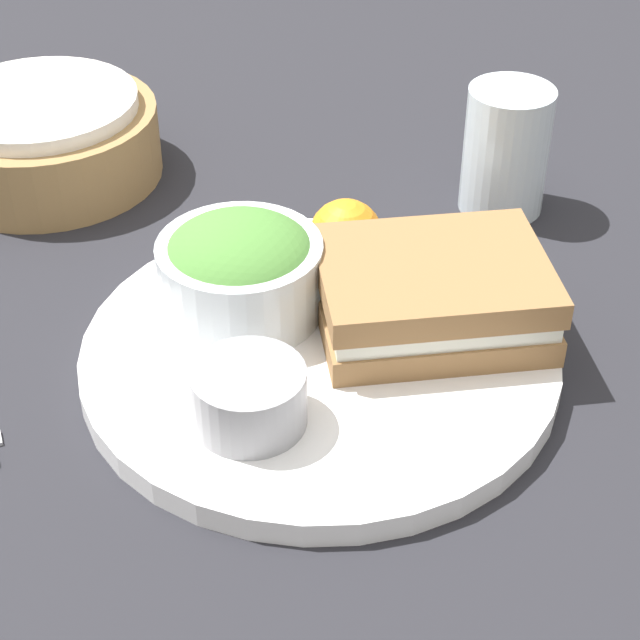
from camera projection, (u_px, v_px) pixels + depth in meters
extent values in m
plane|color=#232328|center=(320.00, 365.00, 0.70)|extent=(4.00, 4.00, 0.00)
cylinder|color=white|center=(320.00, 355.00, 0.69)|extent=(0.31, 0.31, 0.02)
cube|color=olive|center=(431.00, 312.00, 0.70)|extent=(0.15, 0.11, 0.02)
cube|color=silver|center=(432.00, 293.00, 0.69)|extent=(0.14, 0.11, 0.01)
cube|color=olive|center=(433.00, 274.00, 0.68)|extent=(0.15, 0.11, 0.02)
cylinder|color=white|center=(241.00, 278.00, 0.70)|extent=(0.11, 0.11, 0.05)
ellipsoid|color=#4C8438|center=(240.00, 257.00, 0.69)|extent=(0.10, 0.10, 0.05)
cylinder|color=#99999E|center=(249.00, 397.00, 0.62)|extent=(0.07, 0.07, 0.04)
sphere|color=orange|center=(346.00, 236.00, 0.74)|extent=(0.05, 0.05, 0.05)
cylinder|color=silver|center=(506.00, 150.00, 0.83)|extent=(0.07, 0.07, 0.10)
cylinder|color=#997547|center=(45.00, 143.00, 0.88)|extent=(0.19, 0.19, 0.06)
cylinder|color=white|center=(38.00, 104.00, 0.86)|extent=(0.16, 0.16, 0.01)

